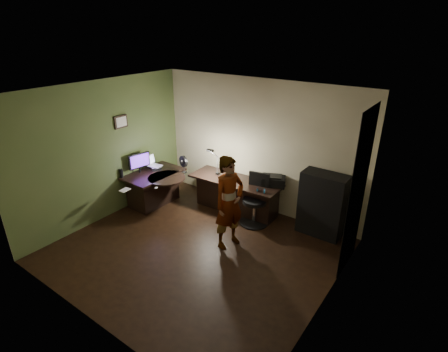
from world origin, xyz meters
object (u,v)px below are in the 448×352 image
Objects in this scene: desk_left at (155,188)px; cabinet at (322,204)px; person at (229,203)px; desk_right at (235,196)px; office_chair at (255,201)px; monitor at (139,166)px.

cabinet reaches higher than desk_left.
desk_right is at bearing 42.48° from person.
office_chair is at bearing -159.83° from cabinet.
cabinet is 1.75m from person.
office_chair is (2.45, 0.67, -0.36)m from monitor.
office_chair is (0.58, -0.19, 0.14)m from desk_right.
cabinet is at bearing 17.31° from desk_left.
office_chair is (2.18, 0.54, 0.14)m from desk_left.
monitor reaches higher than office_chair.
desk_right is at bearing 150.49° from office_chair.
person is at bearing -7.09° from desk_left.
office_chair reaches higher than desk_right.
cabinet is (1.76, 0.23, 0.24)m from desk_right.
office_chair is at bearing -20.07° from desk_right.
desk_left is 0.59m from monitor.
person reaches higher than office_chair.
monitor is at bearing -151.14° from desk_left.
monitor is 2.46m from person.
desk_right is at bearing 25.80° from desk_left.
cabinet is at bearing 5.24° from desk_right.
monitor is (-3.62, -1.09, 0.26)m from cabinet.
person is (-0.00, -0.86, 0.33)m from office_chair.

